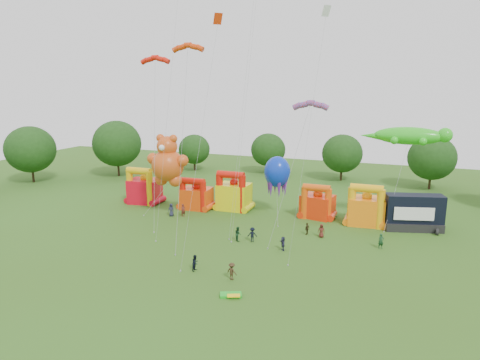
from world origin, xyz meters
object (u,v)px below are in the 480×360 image
(gecko_kite, at_px, (401,167))
(spectator_4, at_px, (307,229))
(bouncy_castle_2, at_px, (233,195))
(octopus_kite, at_px, (277,186))
(stage_trailer, at_px, (414,213))
(spectator_0, at_px, (171,210))
(teddy_bear_kite, at_px, (165,169))
(bouncy_castle_0, at_px, (144,189))

(gecko_kite, relative_size, spectator_4, 8.62)
(bouncy_castle_2, relative_size, octopus_kite, 0.71)
(stage_trailer, relative_size, gecko_kite, 0.57)
(bouncy_castle_2, distance_m, gecko_kite, 25.19)
(stage_trailer, bearing_deg, spectator_0, -169.37)
(stage_trailer, distance_m, spectator_4, 15.01)
(stage_trailer, distance_m, spectator_0, 34.58)
(bouncy_castle_2, distance_m, teddy_bear_kite, 11.52)
(bouncy_castle_0, distance_m, spectator_0, 9.62)
(gecko_kite, bearing_deg, teddy_bear_kite, -168.93)
(bouncy_castle_2, bearing_deg, spectator_4, -29.26)
(spectator_4, bearing_deg, gecko_kite, 144.89)
(bouncy_castle_0, xyz_separation_m, teddy_bear_kite, (7.19, -4.85, 4.73))
(bouncy_castle_2, xyz_separation_m, gecko_kite, (24.44, -0.08, 6.10))
(bouncy_castle_0, height_order, gecko_kite, gecko_kite)
(gecko_kite, bearing_deg, stage_trailer, -7.12)
(gecko_kite, bearing_deg, bouncy_castle_2, 179.82)
(bouncy_castle_2, xyz_separation_m, spectator_4, (13.45, -7.54, -1.63))
(teddy_bear_kite, bearing_deg, spectator_4, -2.78)
(bouncy_castle_2, xyz_separation_m, teddy_bear_kite, (-8.30, -6.48, 4.67))
(bouncy_castle_2, relative_size, spectator_0, 3.26)
(octopus_kite, bearing_deg, bouncy_castle_2, 171.83)
(gecko_kite, distance_m, spectator_0, 33.42)
(bouncy_castle_0, xyz_separation_m, bouncy_castle_2, (15.49, 1.64, 0.06))
(bouncy_castle_0, bearing_deg, teddy_bear_kite, -33.98)
(spectator_0, height_order, spectator_4, spectator_0)
(spectator_0, bearing_deg, spectator_4, -8.78)
(spectator_0, bearing_deg, octopus_kite, 14.26)
(octopus_kite, height_order, spectator_0, octopus_kite)
(gecko_kite, distance_m, octopus_kite, 17.46)
(bouncy_castle_0, xyz_separation_m, gecko_kite, (39.93, 1.56, 6.16))
(bouncy_castle_2, bearing_deg, teddy_bear_kite, -142.00)
(bouncy_castle_0, distance_m, bouncy_castle_2, 15.58)
(spectator_4, bearing_deg, octopus_kite, -116.41)
(gecko_kite, height_order, spectator_0, gecko_kite)
(teddy_bear_kite, xyz_separation_m, spectator_4, (21.75, -1.05, -6.30))
(octopus_kite, bearing_deg, teddy_bear_kite, -161.02)
(spectator_0, distance_m, spectator_4, 20.90)
(bouncy_castle_0, distance_m, teddy_bear_kite, 9.88)
(stage_trailer, xyz_separation_m, teddy_bear_kite, (-34.82, -6.15, 4.75))
(teddy_bear_kite, xyz_separation_m, octopus_kite, (15.74, 5.41, -2.46))
(teddy_bear_kite, bearing_deg, bouncy_castle_2, 38.00)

